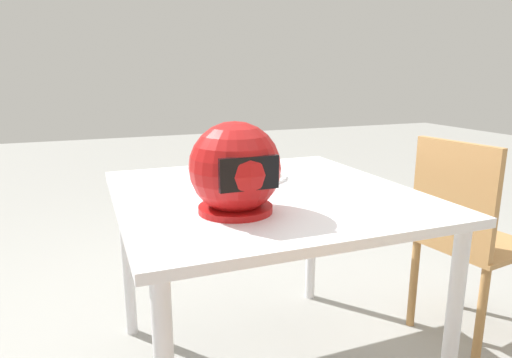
% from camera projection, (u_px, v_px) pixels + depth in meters
% --- Properties ---
extents(dining_table, '(1.04, 1.07, 0.75)m').
position_uv_depth(dining_table, '(264.00, 212.00, 1.64)').
color(dining_table, white).
rests_on(dining_table, ground).
extents(pizza_plate, '(0.31, 0.31, 0.01)m').
position_uv_depth(pizza_plate, '(248.00, 177.00, 1.82)').
color(pizza_plate, white).
rests_on(pizza_plate, dining_table).
extents(pizza, '(0.25, 0.25, 0.05)m').
position_uv_depth(pizza, '(248.00, 172.00, 1.81)').
color(pizza, tan).
rests_on(pizza, pizza_plate).
extents(motorcycle_helmet, '(0.28, 0.28, 0.28)m').
position_uv_depth(motorcycle_helmet, '(235.00, 169.00, 1.35)').
color(motorcycle_helmet, '#B21414').
rests_on(motorcycle_helmet, dining_table).
extents(chair_side, '(0.45, 0.45, 0.90)m').
position_uv_depth(chair_side, '(464.00, 232.00, 1.90)').
color(chair_side, '#B7844C').
rests_on(chair_side, ground).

